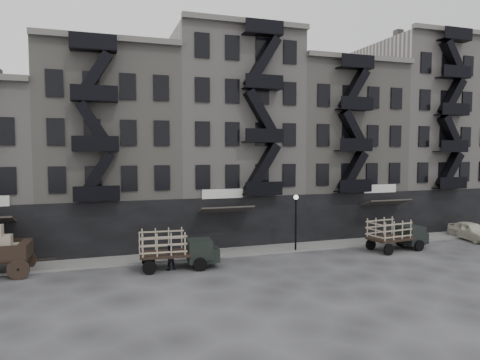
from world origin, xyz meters
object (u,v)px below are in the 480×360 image
object	(u,v)px
stake_truck_west	(177,247)
stake_truck_east	(397,232)
pedestrian_mid	(169,257)
car_east	(472,231)

from	to	relation	value
stake_truck_west	stake_truck_east	world-z (taller)	stake_truck_west
stake_truck_east	pedestrian_mid	size ratio (longest dim) A/B	2.97
car_east	pedestrian_mid	bearing A→B (deg)	-170.04
stake_truck_east	car_east	xyz separation A→B (m)	(8.48, 1.15, -0.63)
stake_truck_west	pedestrian_mid	bearing A→B (deg)	-156.77
car_east	stake_truck_west	bearing A→B (deg)	-170.38
stake_truck_east	pedestrian_mid	xyz separation A→B (m)	(-17.22, -0.01, -0.54)
stake_truck_east	car_east	bearing A→B (deg)	0.63
stake_truck_west	pedestrian_mid	distance (m)	0.79
pedestrian_mid	stake_truck_west	bearing A→B (deg)	-172.16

